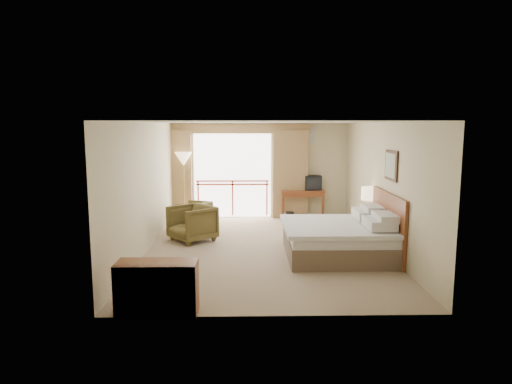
{
  "coord_description": "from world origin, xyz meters",
  "views": [
    {
      "loc": [
        -0.38,
        -9.54,
        2.64
      ],
      "look_at": [
        -0.18,
        0.4,
        1.18
      ],
      "focal_mm": 32.0,
      "sensor_mm": 36.0,
      "label": 1
    }
  ],
  "objects_px": {
    "bed": "(340,238)",
    "floor_lamp": "(184,162)",
    "table_lamp": "(369,194)",
    "desk": "(302,196)",
    "wastebasket": "(289,217)",
    "side_table": "(191,218)",
    "dresser": "(157,288)",
    "nightstand": "(369,228)",
    "armchair_near": "(192,241)",
    "armchair_far": "(195,227)",
    "tv": "(313,183)"
  },
  "relations": [
    {
      "from": "bed",
      "to": "armchair_far",
      "type": "bearing_deg",
      "value": 139.77
    },
    {
      "from": "nightstand",
      "to": "armchair_near",
      "type": "bearing_deg",
      "value": -178.9
    },
    {
      "from": "desk",
      "to": "armchair_near",
      "type": "bearing_deg",
      "value": -133.79
    },
    {
      "from": "desk",
      "to": "floor_lamp",
      "type": "relative_size",
      "value": 0.65
    },
    {
      "from": "nightstand",
      "to": "wastebasket",
      "type": "bearing_deg",
      "value": 132.37
    },
    {
      "from": "desk",
      "to": "armchair_near",
      "type": "height_order",
      "value": "desk"
    },
    {
      "from": "table_lamp",
      "to": "desk",
      "type": "bearing_deg",
      "value": 114.18
    },
    {
      "from": "bed",
      "to": "side_table",
      "type": "bearing_deg",
      "value": 148.65
    },
    {
      "from": "tv",
      "to": "side_table",
      "type": "relative_size",
      "value": 0.78
    },
    {
      "from": "bed",
      "to": "wastebasket",
      "type": "xyz_separation_m",
      "value": [
        -0.73,
        3.19,
        -0.22
      ]
    },
    {
      "from": "armchair_near",
      "to": "floor_lamp",
      "type": "bearing_deg",
      "value": 151.39
    },
    {
      "from": "nightstand",
      "to": "table_lamp",
      "type": "distance_m",
      "value": 0.79
    },
    {
      "from": "desk",
      "to": "armchair_near",
      "type": "distance_m",
      "value": 3.94
    },
    {
      "from": "bed",
      "to": "armchair_near",
      "type": "relative_size",
      "value": 2.35
    },
    {
      "from": "wastebasket",
      "to": "armchair_far",
      "type": "xyz_separation_m",
      "value": [
        -2.52,
        -0.44,
        -0.15
      ]
    },
    {
      "from": "bed",
      "to": "dresser",
      "type": "distance_m",
      "value": 4.2
    },
    {
      "from": "tv",
      "to": "side_table",
      "type": "distance_m",
      "value": 3.82
    },
    {
      "from": "wastebasket",
      "to": "armchair_near",
      "type": "distance_m",
      "value": 3.05
    },
    {
      "from": "table_lamp",
      "to": "floor_lamp",
      "type": "relative_size",
      "value": 0.33
    },
    {
      "from": "tv",
      "to": "floor_lamp",
      "type": "xyz_separation_m",
      "value": [
        -3.64,
        -0.18,
        0.62
      ]
    },
    {
      "from": "side_table",
      "to": "table_lamp",
      "type": "bearing_deg",
      "value": -9.42
    },
    {
      "from": "nightstand",
      "to": "wastebasket",
      "type": "height_order",
      "value": "nightstand"
    },
    {
      "from": "desk",
      "to": "dresser",
      "type": "relative_size",
      "value": 1.1
    },
    {
      "from": "floor_lamp",
      "to": "dresser",
      "type": "distance_m",
      "value": 6.66
    },
    {
      "from": "table_lamp",
      "to": "desk",
      "type": "height_order",
      "value": "table_lamp"
    },
    {
      "from": "dresser",
      "to": "wastebasket",
      "type": "bearing_deg",
      "value": 63.43
    },
    {
      "from": "bed",
      "to": "floor_lamp",
      "type": "bearing_deg",
      "value": 134.22
    },
    {
      "from": "wastebasket",
      "to": "floor_lamp",
      "type": "relative_size",
      "value": 0.16
    },
    {
      "from": "armchair_near",
      "to": "nightstand",
      "type": "bearing_deg",
      "value": 48.48
    },
    {
      "from": "nightstand",
      "to": "armchair_far",
      "type": "xyz_separation_m",
      "value": [
        -4.16,
        1.52,
        -0.29
      ]
    },
    {
      "from": "bed",
      "to": "wastebasket",
      "type": "distance_m",
      "value": 3.28
    },
    {
      "from": "bed",
      "to": "nightstand",
      "type": "distance_m",
      "value": 1.53
    },
    {
      "from": "armchair_far",
      "to": "table_lamp",
      "type": "bearing_deg",
      "value": 92.42
    },
    {
      "from": "nightstand",
      "to": "table_lamp",
      "type": "xyz_separation_m",
      "value": [
        0.0,
        0.05,
        0.79
      ]
    },
    {
      "from": "floor_lamp",
      "to": "bed",
      "type": "bearing_deg",
      "value": -45.78
    },
    {
      "from": "dresser",
      "to": "table_lamp",
      "type": "bearing_deg",
      "value": 40.49
    },
    {
      "from": "desk",
      "to": "floor_lamp",
      "type": "bearing_deg",
      "value": -172.8
    },
    {
      "from": "floor_lamp",
      "to": "tv",
      "type": "bearing_deg",
      "value": 2.81
    },
    {
      "from": "side_table",
      "to": "dresser",
      "type": "distance_m",
      "value": 4.75
    },
    {
      "from": "bed",
      "to": "table_lamp",
      "type": "relative_size",
      "value": 3.36
    },
    {
      "from": "table_lamp",
      "to": "desk",
      "type": "relative_size",
      "value": 0.51
    },
    {
      "from": "bed",
      "to": "table_lamp",
      "type": "distance_m",
      "value": 1.72
    },
    {
      "from": "nightstand",
      "to": "floor_lamp",
      "type": "relative_size",
      "value": 0.31
    },
    {
      "from": "nightstand",
      "to": "dresser",
      "type": "xyz_separation_m",
      "value": [
        -4.05,
        -4.01,
        0.08
      ]
    },
    {
      "from": "table_lamp",
      "to": "wastebasket",
      "type": "distance_m",
      "value": 2.68
    },
    {
      "from": "wastebasket",
      "to": "armchair_far",
      "type": "height_order",
      "value": "armchair_far"
    },
    {
      "from": "bed",
      "to": "side_table",
      "type": "relative_size",
      "value": 3.58
    },
    {
      "from": "table_lamp",
      "to": "wastebasket",
      "type": "height_order",
      "value": "table_lamp"
    },
    {
      "from": "table_lamp",
      "to": "armchair_near",
      "type": "height_order",
      "value": "table_lamp"
    },
    {
      "from": "bed",
      "to": "floor_lamp",
      "type": "height_order",
      "value": "floor_lamp"
    }
  ]
}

